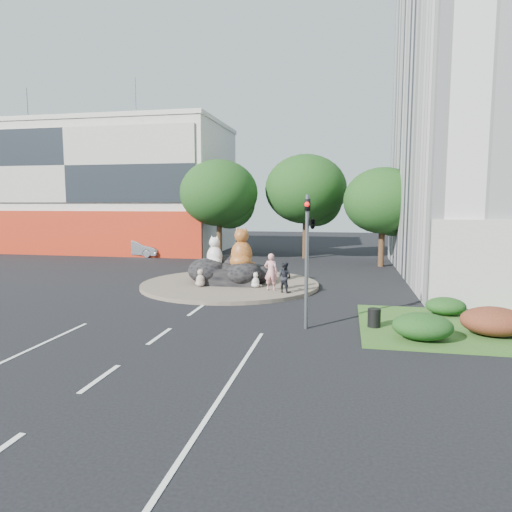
{
  "coord_description": "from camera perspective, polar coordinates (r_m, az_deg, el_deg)",
  "views": [
    {
      "loc": [
        6.4,
        -14.75,
        4.7
      ],
      "look_at": [
        1.91,
        7.97,
        2.0
      ],
      "focal_mm": 32.0,
      "sensor_mm": 36.0,
      "label": 1
    }
  ],
  "objects": [
    {
      "name": "traffic_light",
      "position": [
        16.83,
        6.73,
        2.93
      ],
      "size": [
        0.44,
        1.24,
        5.0
      ],
      "color": "#595B60",
      "rests_on": "ground"
    },
    {
      "name": "grass_verge",
      "position": [
        19.18,
        28.08,
        -8.14
      ],
      "size": [
        10.0,
        6.0,
        0.12
      ],
      "primitive_type": "cube",
      "color": "#254F1A",
      "rests_on": "ground"
    },
    {
      "name": "hedge_back_green",
      "position": [
        20.41,
        22.63,
        -5.8
      ],
      "size": [
        1.6,
        1.28,
        0.72
      ],
      "primitive_type": "ellipsoid",
      "color": "#153912",
      "rests_on": "grass_verge"
    },
    {
      "name": "kitten_white",
      "position": [
        24.38,
        -0.07,
        -2.96
      ],
      "size": [
        0.66,
        0.68,
        0.86
      ],
      "primitive_type": null,
      "rotation": [
        0.0,
        0.0,
        0.95
      ],
      "color": "beige",
      "rests_on": "roundabout_island"
    },
    {
      "name": "litter_bin",
      "position": [
        17.62,
        14.55,
        -7.48
      ],
      "size": [
        0.48,
        0.48,
        0.69
      ],
      "primitive_type": "cylinder",
      "rotation": [
        0.0,
        0.0,
        0.02
      ],
      "color": "black",
      "rests_on": "grass_verge"
    },
    {
      "name": "street_lamp",
      "position": [
        23.64,
        27.07,
        5.57
      ],
      "size": [
        2.34,
        0.22,
        8.06
      ],
      "color": "#595B60",
      "rests_on": "ground"
    },
    {
      "name": "pedestrian_pink",
      "position": [
        23.53,
        1.88,
        -1.99
      ],
      "size": [
        0.73,
        0.51,
        1.93
      ],
      "primitive_type": "imported",
      "rotation": [
        0.0,
        0.0,
        3.07
      ],
      "color": "#D68A8B",
      "rests_on": "roundabout_island"
    },
    {
      "name": "roundabout_island",
      "position": [
        25.97,
        -3.27,
        -3.56
      ],
      "size": [
        10.0,
        10.0,
        0.2
      ],
      "primitive_type": "cylinder",
      "color": "brown",
      "rests_on": "ground"
    },
    {
      "name": "cat_white",
      "position": [
        25.8,
        -5.2,
        0.59
      ],
      "size": [
        1.29,
        1.2,
        1.78
      ],
      "primitive_type": null,
      "rotation": [
        0.0,
        0.0,
        -0.3
      ],
      "color": "silver",
      "rests_on": "rock_plinth"
    },
    {
      "name": "rock_plinth",
      "position": [
        25.88,
        -3.28,
        -2.37
      ],
      "size": [
        3.2,
        2.6,
        0.9
      ],
      "primitive_type": null,
      "color": "black",
      "rests_on": "roundabout_island"
    },
    {
      "name": "parked_car",
      "position": [
        41.57,
        -14.47,
        0.95
      ],
      "size": [
        4.6,
        2.1,
        1.46
      ],
      "primitive_type": "imported",
      "rotation": [
        0.0,
        0.0,
        1.44
      ],
      "color": "#A4A7AC",
      "rests_on": "ground"
    },
    {
      "name": "ground",
      "position": [
        16.75,
        -11.95,
        -9.79
      ],
      "size": [
        120.0,
        120.0,
        0.0
      ],
      "primitive_type": "plane",
      "color": "black",
      "rests_on": "ground"
    },
    {
      "name": "pedestrian_dark",
      "position": [
        23.05,
        3.6,
        -2.67
      ],
      "size": [
        0.94,
        0.87,
        1.55
      ],
      "primitive_type": "imported",
      "rotation": [
        0.0,
        0.0,
        2.67
      ],
      "color": "black",
      "rests_on": "roundabout_island"
    },
    {
      "name": "cat_tabby",
      "position": [
        25.22,
        -1.82,
        1.07
      ],
      "size": [
        1.42,
        1.24,
        2.3
      ],
      "primitive_type": null,
      "rotation": [
        0.0,
        0.0,
        -0.03
      ],
      "color": "#C06F28",
      "rests_on": "rock_plinth"
    },
    {
      "name": "shophouse_block",
      "position": [
        49.17,
        -18.77,
        8.03
      ],
      "size": [
        25.2,
        12.3,
        17.4
      ],
      "color": "silver",
      "rests_on": "ground"
    },
    {
      "name": "kitten_calico",
      "position": [
        24.88,
        -6.95,
        -2.66
      ],
      "size": [
        0.73,
        0.69,
        0.99
      ],
      "primitive_type": null,
      "rotation": [
        0.0,
        0.0,
        -0.34
      ],
      "color": "silver",
      "rests_on": "roundabout_island"
    },
    {
      "name": "tree_left",
      "position": [
        38.24,
        -4.53,
        7.45
      ],
      "size": [
        6.46,
        6.46,
        8.27
      ],
      "color": "#382314",
      "rests_on": "ground"
    },
    {
      "name": "tree_right",
      "position": [
        34.91,
        15.67,
        6.29
      ],
      "size": [
        5.7,
        5.7,
        7.3
      ],
      "color": "#382314",
      "rests_on": "ground"
    },
    {
      "name": "hedge_near_green",
      "position": [
        16.49,
        20.09,
        -8.27
      ],
      "size": [
        2.0,
        1.6,
        0.9
      ],
      "primitive_type": "ellipsoid",
      "color": "#153912",
      "rests_on": "grass_verge"
    },
    {
      "name": "hedge_red",
      "position": [
        17.98,
        27.56,
        -7.25
      ],
      "size": [
        2.2,
        1.76,
        0.99
      ],
      "primitive_type": "ellipsoid",
      "color": "#482013",
      "rests_on": "grass_verge"
    },
    {
      "name": "tree_mid",
      "position": [
        38.96,
        6.34,
        7.87
      ],
      "size": [
        6.84,
        6.84,
        8.76
      ],
      "color": "#382314",
      "rests_on": "ground"
    }
  ]
}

